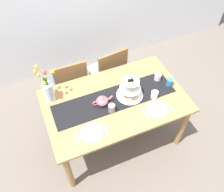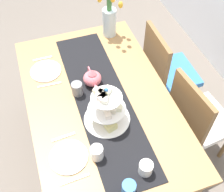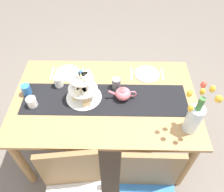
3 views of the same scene
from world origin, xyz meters
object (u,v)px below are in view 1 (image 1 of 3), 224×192
Objects in this scene: chair_left at (71,82)px; dinner_plate_left at (92,133)px; chair_right at (109,71)px; fork_right at (145,114)px; dining_table at (115,106)px; mug_white_text at (154,95)px; dinner_plate_right at (157,109)px; teapot at (102,101)px; fork_left at (78,138)px; knife_left at (105,128)px; tiered_cake_stand at (130,88)px; mug_orange at (170,82)px; cream_jug at (158,77)px; knife_right at (169,105)px; mug_grey at (112,108)px; tulip_vase at (48,89)px.

chair_left is 3.96× the size of dinner_plate_left.
chair_right reaches higher than fork_right.
dinner_plate_left is at bearing -142.17° from dining_table.
mug_white_text reaches higher than dinner_plate_left.
teapot is at bearing 150.03° from dinner_plate_right.
dinner_plate_left is (-0.04, -1.01, 0.27)m from chair_left.
dining_table is 10.45× the size of fork_left.
knife_left is (-0.09, -0.30, -0.06)m from teapot.
tiered_cake_stand is 1.28× the size of teapot.
chair_right is 2.99× the size of tiered_cake_stand.
mug_orange is at bearing 15.89° from knife_left.
teapot reaches higher than dinner_plate_left.
fork_right is at bearing -133.57° from cream_jug.
teapot is 0.82m from mug_orange.
teapot is at bearing -172.88° from cream_jug.
knife_right is 1.79× the size of mug_grey.
chair_left is at bearing 143.40° from mug_orange.
dinner_plate_right is 2.42× the size of mug_grey.
mug_white_text is 1.00× the size of mug_orange.
dinner_plate_left is at bearing 0.00° from fork_left.
fork_right is at bearing -34.28° from tulip_vase.
fork_left and fork_right have the same top height.
dining_table is at bearing 37.83° from dinner_plate_left.
mug_grey is 0.77m from mug_orange.
cream_jug is at bearing 8.94° from dining_table.
knife_right is (0.29, 0.00, 0.00)m from fork_right.
tiered_cake_stand is 1.32× the size of dinner_plate_left.
mug_white_text is at bearing -127.49° from cream_jug.
mug_grey reaches higher than dining_table.
mug_orange is (1.32, -0.33, -0.12)m from tulip_vase.
teapot is (-0.15, 0.00, 0.17)m from dining_table.
chair_right is 1.28m from fork_left.
knife_right is at bearing -15.95° from mug_grey.
mug_grey is (-0.31, -0.84, 0.32)m from chair_right.
mug_grey reaches higher than knife_right.
chair_left is 0.96m from tiered_cake_stand.
mug_white_text is at bearing 120.74° from knife_right.
tiered_cake_stand is at bearing 0.44° from teapot.
tulip_vase is 3.08× the size of fork_right.
cream_jug is (0.41, 0.09, -0.07)m from tiered_cake_stand.
dinner_plate_right is (-0.23, -0.39, -0.04)m from cream_jug.
dinner_plate_right is (0.36, -0.30, 0.11)m from dining_table.
chair_right is at bearing 62.61° from teapot.
dinner_plate_right is (0.75, 0.00, 0.00)m from dinner_plate_left.
knife_left is at bearing -128.71° from dining_table.
mug_orange is at bearing -4.88° from tiered_cake_stand.
teapot reaches higher than fork_left.
chair_left is at bearing 146.41° from cream_jug.
mug_orange is (0.46, -0.75, 0.32)m from chair_right.
knife_right is at bearing -73.77° from chair_right.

